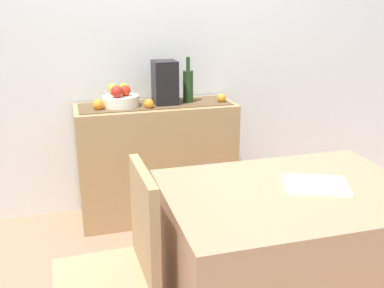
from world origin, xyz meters
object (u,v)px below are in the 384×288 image
(dining_table, at_px, (287,262))
(wine_bottle, at_px, (188,86))
(fruit_bowl, at_px, (121,101))
(coffee_maker, at_px, (165,83))
(open_book, at_px, (315,185))
(sideboard_console, at_px, (157,161))

(dining_table, bearing_deg, wine_bottle, 94.30)
(wine_bottle, distance_m, dining_table, 1.49)
(fruit_bowl, bearing_deg, dining_table, -67.11)
(fruit_bowl, relative_size, wine_bottle, 0.76)
(fruit_bowl, height_order, dining_table, fruit_bowl)
(coffee_maker, xyz_separation_m, dining_table, (0.27, -1.37, -0.62))
(fruit_bowl, bearing_deg, open_book, -63.39)
(sideboard_console, distance_m, coffee_maker, 0.58)
(fruit_bowl, height_order, wine_bottle, wine_bottle)
(fruit_bowl, distance_m, wine_bottle, 0.48)
(fruit_bowl, distance_m, dining_table, 1.57)
(wine_bottle, bearing_deg, open_book, -81.20)
(coffee_maker, bearing_deg, sideboard_console, 180.00)
(sideboard_console, xyz_separation_m, open_book, (0.45, -1.37, 0.33))
(sideboard_console, relative_size, fruit_bowl, 4.57)
(sideboard_console, distance_m, fruit_bowl, 0.52)
(coffee_maker, distance_m, dining_table, 1.53)
(wine_bottle, height_order, dining_table, wine_bottle)
(dining_table, bearing_deg, open_book, -1.94)
(wine_bottle, xyz_separation_m, open_book, (0.21, -1.37, -0.22))
(wine_bottle, bearing_deg, sideboard_console, 180.00)
(wine_bottle, distance_m, open_book, 1.40)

